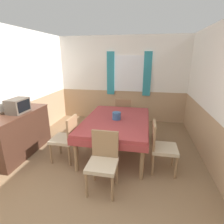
{
  "coord_description": "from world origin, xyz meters",
  "views": [
    {
      "loc": [
        0.77,
        -1.33,
        1.99
      ],
      "look_at": [
        0.1,
        2.09,
        0.88
      ],
      "focal_mm": 28.0,
      "sensor_mm": 36.0,
      "label": 1
    }
  ],
  "objects_px": {
    "vase": "(117,116)",
    "sideboard": "(21,133)",
    "chair_head_window": "(124,113)",
    "dining_table": "(116,123)",
    "tv": "(18,106)",
    "chair_right_near": "(161,145)",
    "chair_left_near": "(67,137)",
    "chair_head_near": "(103,159)"
  },
  "relations": [
    {
      "from": "chair_right_near",
      "to": "chair_head_window",
      "type": "bearing_deg",
      "value": -153.06
    },
    {
      "from": "chair_right_near",
      "to": "chair_left_near",
      "type": "bearing_deg",
      "value": -90.0
    },
    {
      "from": "chair_head_window",
      "to": "tv",
      "type": "distance_m",
      "value": 2.61
    },
    {
      "from": "sideboard",
      "to": "vase",
      "type": "distance_m",
      "value": 2.03
    },
    {
      "from": "vase",
      "to": "sideboard",
      "type": "bearing_deg",
      "value": -165.41
    },
    {
      "from": "chair_left_near",
      "to": "tv",
      "type": "bearing_deg",
      "value": 86.13
    },
    {
      "from": "chair_head_near",
      "to": "chair_right_near",
      "type": "bearing_deg",
      "value": -145.05
    },
    {
      "from": "chair_right_near",
      "to": "sideboard",
      "type": "relative_size",
      "value": 0.62
    },
    {
      "from": "chair_left_near",
      "to": "tv",
      "type": "relative_size",
      "value": 2.15
    },
    {
      "from": "chair_left_near",
      "to": "vase",
      "type": "distance_m",
      "value": 1.09
    },
    {
      "from": "tv",
      "to": "vase",
      "type": "distance_m",
      "value": 2.0
    },
    {
      "from": "sideboard",
      "to": "tv",
      "type": "distance_m",
      "value": 0.59
    },
    {
      "from": "chair_left_near",
      "to": "tv",
      "type": "xyz_separation_m",
      "value": [
        -1.03,
        0.07,
        0.56
      ]
    },
    {
      "from": "chair_head_window",
      "to": "dining_table",
      "type": "bearing_deg",
      "value": -90.0
    },
    {
      "from": "tv",
      "to": "chair_head_window",
      "type": "bearing_deg",
      "value": 41.21
    },
    {
      "from": "chair_head_window",
      "to": "sideboard",
      "type": "bearing_deg",
      "value": -138.51
    },
    {
      "from": "dining_table",
      "to": "sideboard",
      "type": "bearing_deg",
      "value": -164.85
    },
    {
      "from": "dining_table",
      "to": "tv",
      "type": "xyz_separation_m",
      "value": [
        -1.92,
        -0.49,
        0.42
      ]
    },
    {
      "from": "chair_right_near",
      "to": "sideboard",
      "type": "height_order",
      "value": "chair_right_near"
    },
    {
      "from": "chair_left_near",
      "to": "dining_table",
      "type": "bearing_deg",
      "value": -57.61
    },
    {
      "from": "dining_table",
      "to": "chair_head_near",
      "type": "bearing_deg",
      "value": -90.0
    },
    {
      "from": "chair_head_window",
      "to": "sideboard",
      "type": "height_order",
      "value": "chair_head_window"
    },
    {
      "from": "chair_head_near",
      "to": "sideboard",
      "type": "distance_m",
      "value": 2.04
    },
    {
      "from": "chair_head_near",
      "to": "tv",
      "type": "bearing_deg",
      "value": -19.81
    },
    {
      "from": "chair_left_near",
      "to": "tv",
      "type": "distance_m",
      "value": 1.17
    },
    {
      "from": "vase",
      "to": "chair_left_near",
      "type": "bearing_deg",
      "value": -148.62
    },
    {
      "from": "chair_head_window",
      "to": "chair_head_near",
      "type": "distance_m",
      "value": 2.37
    },
    {
      "from": "dining_table",
      "to": "chair_left_near",
      "type": "distance_m",
      "value": 1.06
    },
    {
      "from": "chair_head_near",
      "to": "chair_left_near",
      "type": "xyz_separation_m",
      "value": [
        -0.89,
        0.62,
        0.0
      ]
    },
    {
      "from": "chair_head_window",
      "to": "chair_right_near",
      "type": "bearing_deg",
      "value": -63.06
    },
    {
      "from": "chair_head_near",
      "to": "sideboard",
      "type": "bearing_deg",
      "value": -18.93
    },
    {
      "from": "chair_head_near",
      "to": "chair_left_near",
      "type": "height_order",
      "value": "same"
    },
    {
      "from": "dining_table",
      "to": "vase",
      "type": "xyz_separation_m",
      "value": [
        0.01,
        -0.02,
        0.18
      ]
    },
    {
      "from": "chair_head_near",
      "to": "tv",
      "type": "distance_m",
      "value": 2.11
    },
    {
      "from": "chair_left_near",
      "to": "sideboard",
      "type": "xyz_separation_m",
      "value": [
        -1.04,
        0.04,
        -0.04
      ]
    },
    {
      "from": "chair_right_near",
      "to": "tv",
      "type": "distance_m",
      "value": 2.86
    },
    {
      "from": "chair_head_window",
      "to": "tv",
      "type": "bearing_deg",
      "value": -138.79
    },
    {
      "from": "dining_table",
      "to": "tv",
      "type": "distance_m",
      "value": 2.02
    },
    {
      "from": "chair_head_window",
      "to": "chair_right_near",
      "type": "relative_size",
      "value": 1.0
    },
    {
      "from": "chair_head_window",
      "to": "chair_right_near",
      "type": "xyz_separation_m",
      "value": [
        0.89,
        -1.75,
        0.0
      ]
    },
    {
      "from": "chair_left_near",
      "to": "chair_right_near",
      "type": "relative_size",
      "value": 1.0
    },
    {
      "from": "dining_table",
      "to": "chair_head_near",
      "type": "relative_size",
      "value": 2.12
    }
  ]
}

